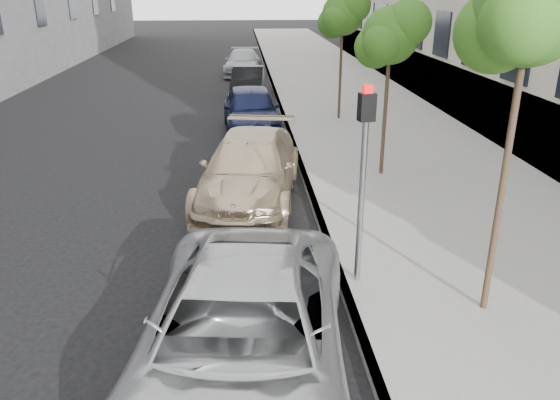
{
  "coord_description": "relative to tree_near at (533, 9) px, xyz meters",
  "views": [
    {
      "loc": [
        -0.46,
        -5.49,
        4.77
      ],
      "look_at": [
        0.14,
        2.79,
        1.5
      ],
      "focal_mm": 35.0,
      "sensor_mm": 36.0,
      "label": 1
    }
  ],
  "objects": [
    {
      "name": "sedan_blue",
      "position": [
        -3.33,
        11.6,
        -3.71
      ],
      "size": [
        2.08,
        4.72,
        1.58
      ],
      "primitive_type": "imported",
      "rotation": [
        0.0,
        0.0,
        0.05
      ],
      "color": "#101636",
      "rests_on": "ground"
    },
    {
      "name": "sedan_rear",
      "position": [
        -3.51,
        24.79,
        -3.81
      ],
      "size": [
        2.28,
        4.88,
        1.38
      ],
      "primitive_type": "imported",
      "rotation": [
        0.0,
        0.0,
        -0.08
      ],
      "color": "#96989D",
      "rests_on": "ground"
    },
    {
      "name": "suv",
      "position": [
        -3.52,
        5.19,
        -3.74
      ],
      "size": [
        2.92,
        5.52,
        1.53
      ],
      "primitive_type": "imported",
      "rotation": [
        0.0,
        0.0,
        -0.15
      ],
      "color": "tan",
      "rests_on": "ground"
    },
    {
      "name": "signal_pole",
      "position": [
        -1.81,
        0.98,
        -2.32
      ],
      "size": [
        0.27,
        0.22,
        3.27
      ],
      "rotation": [
        0.0,
        0.0,
        0.17
      ],
      "color": "#939699",
      "rests_on": "sidewalk"
    },
    {
      "name": "ground",
      "position": [
        -3.23,
        -1.5,
        -4.5
      ],
      "size": [
        160.0,
        160.0,
        0.0
      ],
      "primitive_type": "plane",
      "color": "black",
      "rests_on": "ground"
    },
    {
      "name": "sedan_black",
      "position": [
        -3.33,
        18.24,
        -3.84
      ],
      "size": [
        1.68,
        4.09,
        1.32
      ],
      "primitive_type": "imported",
      "rotation": [
        0.0,
        0.0,
        -0.07
      ],
      "color": "black",
      "rests_on": "ground"
    },
    {
      "name": "tree_near",
      "position": [
        0.0,
        0.0,
        0.0
      ],
      "size": [
        1.77,
        1.57,
        5.24
      ],
      "color": "#38281C",
      "rests_on": "sidewalk"
    },
    {
      "name": "minivan",
      "position": [
        -3.75,
        -1.43,
        -3.73
      ],
      "size": [
        3.19,
        5.8,
        1.54
      ],
      "primitive_type": "imported",
      "rotation": [
        0.0,
        0.0,
        -0.12
      ],
      "color": "#B2B4B7",
      "rests_on": "ground"
    },
    {
      "name": "curb",
      "position": [
        -2.05,
        22.5,
        -4.43
      ],
      "size": [
        0.15,
        72.0,
        0.14
      ],
      "primitive_type": "cube",
      "color": "#9E9B93",
      "rests_on": "ground"
    },
    {
      "name": "tree_mid",
      "position": [
        0.0,
        6.5,
        -0.85
      ],
      "size": [
        1.72,
        1.52,
        4.36
      ],
      "color": "#38281C",
      "rests_on": "sidewalk"
    },
    {
      "name": "tree_far",
      "position": [
        0.0,
        13.0,
        -0.66
      ],
      "size": [
        1.78,
        1.58,
        4.58
      ],
      "color": "#38281C",
      "rests_on": "sidewalk"
    },
    {
      "name": "sidewalk",
      "position": [
        1.07,
        22.5,
        -4.43
      ],
      "size": [
        6.4,
        72.0,
        0.14
      ],
      "primitive_type": "cube",
      "color": "gray",
      "rests_on": "ground"
    }
  ]
}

